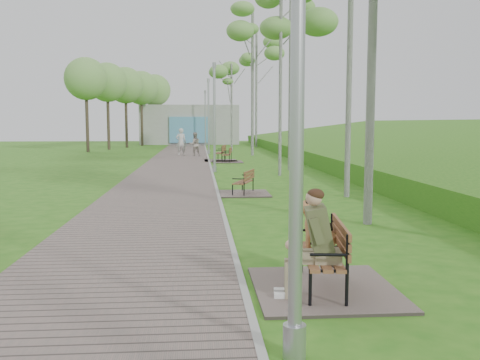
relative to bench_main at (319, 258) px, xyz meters
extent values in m
plane|color=#2A6A16|center=(-0.99, -1.40, -0.46)|extent=(120.00, 120.00, 0.00)
cube|color=#6D5E58|center=(-2.74, 20.10, -0.44)|extent=(3.50, 67.00, 0.04)
cube|color=#999993|center=(-0.99, 20.10, -0.43)|extent=(0.10, 67.00, 0.05)
cube|color=#548D27|center=(11.01, 18.60, -0.46)|extent=(14.00, 70.00, 1.60)
cube|color=#9E9E99|center=(-2.49, 49.60, 1.54)|extent=(10.00, 5.00, 4.00)
cube|color=#5292B8|center=(-2.49, 47.00, 1.04)|extent=(4.00, 0.20, 2.60)
cube|color=#6D5E58|center=(0.10, 0.05, -0.44)|extent=(1.87, 2.08, 0.04)
cube|color=brown|center=(0.05, 0.05, 0.01)|extent=(0.65, 1.61, 0.04)
cube|color=brown|center=(0.29, 0.02, 0.29)|extent=(0.23, 1.55, 0.34)
cube|color=#6D5E58|center=(-0.16, 9.70, -0.44)|extent=(1.54, 1.71, 0.04)
cube|color=brown|center=(-0.21, 9.70, -0.08)|extent=(0.78, 1.34, 0.03)
cube|color=brown|center=(-0.01, 9.63, 0.16)|extent=(0.45, 1.22, 0.28)
cube|color=#6D5E58|center=(0.04, 23.29, -0.44)|extent=(1.69, 1.88, 0.04)
cube|color=brown|center=(-0.01, 23.29, -0.04)|extent=(0.62, 1.46, 0.04)
cube|color=brown|center=(0.22, 23.26, 0.22)|extent=(0.24, 1.40, 0.31)
cube|color=#6D5E58|center=(-0.31, 24.21, -0.44)|extent=(1.88, 2.08, 0.04)
cube|color=brown|center=(-0.36, 24.21, 0.01)|extent=(0.75, 1.62, 0.04)
cube|color=brown|center=(-0.12, 24.17, 0.29)|extent=(0.33, 1.54, 0.34)
cylinder|color=#A1A4A9|center=(-0.68, -1.98, -0.29)|extent=(0.22, 0.22, 0.33)
cylinder|color=#A1A4A9|center=(-0.68, -1.98, 2.31)|extent=(0.13, 0.13, 5.54)
cylinder|color=#A1A4A9|center=(-0.86, 17.30, -0.32)|extent=(0.19, 0.19, 0.28)
cylinder|color=#A1A4A9|center=(-0.86, 17.30, 1.90)|extent=(0.11, 0.11, 4.72)
cylinder|color=#A1A4A9|center=(-0.86, 17.30, 4.30)|extent=(0.17, 0.17, 0.24)
cylinder|color=#A1A4A9|center=(-0.87, 30.80, -0.31)|extent=(0.20, 0.20, 0.31)
cylinder|color=#A1A4A9|center=(-0.87, 30.80, 2.09)|extent=(0.12, 0.12, 5.09)
cylinder|color=#A1A4A9|center=(-0.87, 30.80, 4.68)|extent=(0.18, 0.18, 0.25)
cylinder|color=#A1A4A9|center=(-0.91, 45.54, -0.31)|extent=(0.21, 0.21, 0.31)
cylinder|color=#A1A4A9|center=(-0.91, 45.54, 2.11)|extent=(0.12, 0.12, 5.13)
cylinder|color=#A1A4A9|center=(-0.91, 45.54, 4.72)|extent=(0.18, 0.18, 0.26)
imported|color=beige|center=(-2.76, 29.42, 0.47)|extent=(0.68, 0.44, 1.85)
imported|color=gray|center=(-1.84, 28.57, 0.33)|extent=(0.91, 0.79, 1.59)
cylinder|color=silver|center=(2.14, 4.59, 4.28)|extent=(0.19, 0.19, 9.49)
cylinder|color=silver|center=(2.86, 8.84, 4.67)|extent=(0.21, 0.21, 10.26)
cylinder|color=silver|center=(1.83, 15.43, 4.00)|extent=(0.17, 0.17, 8.93)
cylinder|color=silver|center=(2.71, 17.98, 4.48)|extent=(0.20, 0.20, 9.87)
cylinder|color=silver|center=(2.06, 29.38, 4.30)|extent=(0.19, 0.19, 9.51)
ellipsoid|color=#77AC53|center=(2.06, 29.38, 7.34)|extent=(2.74, 2.74, 4.19)
cylinder|color=silver|center=(1.03, 35.46, 2.94)|extent=(0.16, 0.16, 6.80)
ellipsoid|color=#77AC53|center=(1.03, 35.46, 5.12)|extent=(2.26, 2.26, 2.99)
cylinder|color=silver|center=(3.69, 42.07, 4.83)|extent=(0.20, 0.20, 10.58)
ellipsoid|color=#77AC53|center=(3.69, 42.07, 8.22)|extent=(2.92, 2.92, 4.66)
camera|label=1|loc=(-1.57, -6.81, 1.78)|focal=40.00mm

